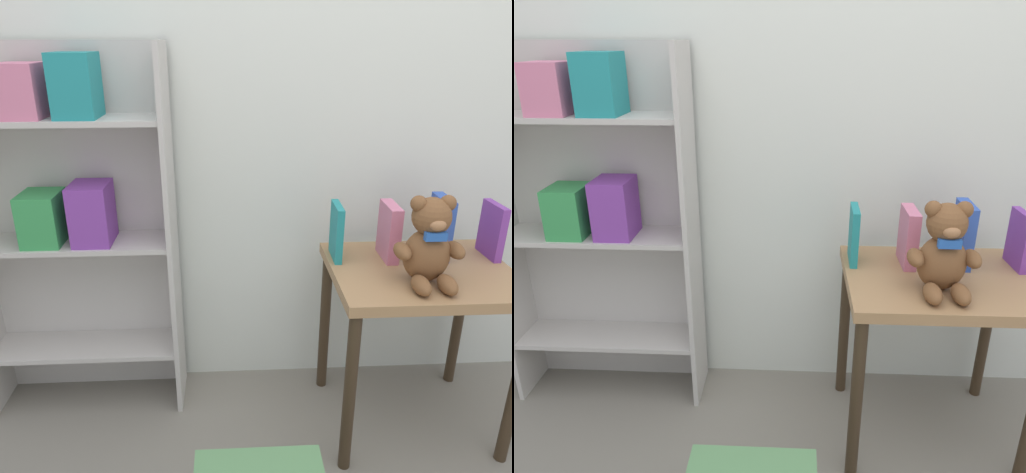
% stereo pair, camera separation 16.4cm
% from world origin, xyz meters
% --- Properties ---
extents(wall_back, '(4.80, 0.06, 2.50)m').
position_xyz_m(wall_back, '(0.00, 1.34, 1.25)').
color(wall_back, silver).
rests_on(wall_back, ground_plane).
extents(bookshelf_side, '(0.72, 0.22, 1.34)m').
position_xyz_m(bookshelf_side, '(-0.93, 1.21, 0.76)').
color(bookshelf_side, '#BCB7B2').
rests_on(bookshelf_side, ground_plane).
extents(display_table, '(0.60, 0.49, 0.63)m').
position_xyz_m(display_table, '(0.26, 0.99, 0.53)').
color(display_table, '#9E754C').
rests_on(display_table, ground_plane).
extents(teddy_bear, '(0.22, 0.20, 0.28)m').
position_xyz_m(teddy_bear, '(0.24, 0.90, 0.76)').
color(teddy_bear, brown).
rests_on(teddy_bear, display_table).
extents(book_standing_teal, '(0.03, 0.14, 0.19)m').
position_xyz_m(book_standing_teal, '(-0.01, 1.10, 0.72)').
color(book_standing_teal, teal).
rests_on(book_standing_teal, display_table).
extents(book_standing_pink, '(0.04, 0.14, 0.19)m').
position_xyz_m(book_standing_pink, '(0.17, 1.09, 0.73)').
color(book_standing_pink, '#D17093').
rests_on(book_standing_pink, display_table).
extents(book_standing_blue, '(0.04, 0.14, 0.22)m').
position_xyz_m(book_standing_blue, '(0.36, 1.10, 0.74)').
color(book_standing_blue, '#2D51B7').
rests_on(book_standing_blue, display_table).
extents(book_standing_purple, '(0.03, 0.14, 0.19)m').
position_xyz_m(book_standing_purple, '(0.54, 1.09, 0.72)').
color(book_standing_purple, purple).
rests_on(book_standing_purple, display_table).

